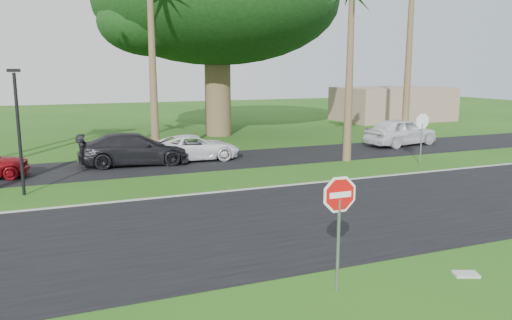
{
  "coord_description": "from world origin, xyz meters",
  "views": [
    {
      "loc": [
        -4.83,
        -11.51,
        4.63
      ],
      "look_at": [
        1.03,
        2.81,
        1.8
      ],
      "focal_mm": 35.0,
      "sensor_mm": 36.0,
      "label": 1
    }
  ],
  "objects": [
    {
      "name": "stop_sign_far",
      "position": [
        12.0,
        8.0,
        1.77
      ],
      "size": [
        1.05,
        0.07,
        2.62
      ],
      "rotation": [
        0.0,
        0.0,
        3.14
      ],
      "color": "gray",
      "rests_on": "ground"
    },
    {
      "name": "car_pickup",
      "position": [
        14.83,
        13.15,
        0.84
      ],
      "size": [
        5.24,
        2.89,
        1.69
      ],
      "primitive_type": "imported",
      "rotation": [
        0.0,
        0.0,
        1.76
      ],
      "color": "white",
      "rests_on": "ground"
    },
    {
      "name": "car_minivan",
      "position": [
        1.81,
        13.07,
        0.65
      ],
      "size": [
        4.74,
        2.35,
        1.29
      ],
      "primitive_type": "imported",
      "rotation": [
        0.0,
        0.0,
        1.53
      ],
      "color": "white",
      "rests_on": "ground"
    },
    {
      "name": "building_far",
      "position": [
        24.0,
        26.0,
        1.5
      ],
      "size": [
        10.0,
        6.0,
        3.0
      ],
      "primitive_type": "cube",
      "color": "gray",
      "rests_on": "ground"
    },
    {
      "name": "car_dark",
      "position": [
        -1.21,
        12.93,
        0.78
      ],
      "size": [
        5.51,
        2.62,
        1.55
      ],
      "primitive_type": "imported",
      "rotation": [
        0.0,
        0.0,
        1.49
      ],
      "color": "black",
      "rests_on": "ground"
    },
    {
      "name": "parking_strip",
      "position": [
        0.0,
        12.5,
        0.01
      ],
      "size": [
        120.0,
        5.0,
        0.02
      ],
      "primitive_type": "cube",
      "color": "black",
      "rests_on": "ground"
    },
    {
      "name": "utility_slab",
      "position": [
        3.64,
        -3.43,
        0.03
      ],
      "size": [
        0.64,
        0.53,
        0.06
      ],
      "primitive_type": "cube",
      "rotation": [
        0.0,
        0.0,
        -0.39
      ],
      "color": "#A7A69E",
      "rests_on": "ground"
    },
    {
      "name": "curb",
      "position": [
        0.0,
        6.05,
        0.03
      ],
      "size": [
        120.0,
        0.12,
        0.06
      ],
      "primitive_type": "cube",
      "color": "gray",
      "rests_on": "ground"
    },
    {
      "name": "ground",
      "position": [
        0.0,
        0.0,
        0.0
      ],
      "size": [
        120.0,
        120.0,
        0.0
      ],
      "primitive_type": "plane",
      "color": "#204B12",
      "rests_on": "ground"
    },
    {
      "name": "streetlight_right",
      "position": [
        -6.0,
        8.5,
        2.65
      ],
      "size": [
        0.45,
        0.25,
        4.64
      ],
      "color": "black",
      "rests_on": "ground"
    },
    {
      "name": "canopy_tree",
      "position": [
        6.0,
        22.0,
        8.95
      ],
      "size": [
        16.5,
        16.5,
        13.12
      ],
      "color": "brown",
      "rests_on": "ground"
    },
    {
      "name": "road",
      "position": [
        0.0,
        2.0,
        0.01
      ],
      "size": [
        120.0,
        8.0,
        0.02
      ],
      "primitive_type": "cube",
      "color": "black",
      "rests_on": "ground"
    },
    {
      "name": "stop_sign_near",
      "position": [
        0.5,
        -3.0,
        1.77
      ],
      "size": [
        1.05,
        0.07,
        2.62
      ],
      "color": "gray",
      "rests_on": "ground"
    }
  ]
}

